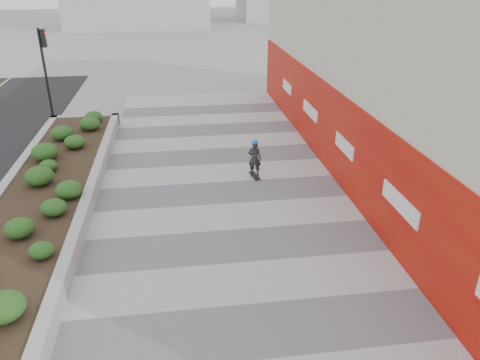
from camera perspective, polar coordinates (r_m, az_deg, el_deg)
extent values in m
cube|color=#A8A8AD|center=(10.97, 0.85, -13.58)|extent=(8.00, 36.00, 0.01)
cube|color=beige|center=(16.95, 22.28, 13.51)|extent=(6.00, 24.00, 8.00)
cube|color=red|center=(16.34, 11.70, 5.33)|extent=(0.12, 24.00, 3.00)
cube|color=#9E9EA0|center=(22.69, -18.33, 6.84)|extent=(3.00, 0.30, 0.55)
cube|color=#9E9EA0|center=(14.37, -18.34, -3.62)|extent=(0.30, 18.00, 0.55)
cube|color=#2D2116|center=(14.70, -23.50, -3.94)|extent=(2.40, 17.40, 0.50)
cylinder|color=black|center=(24.20, -22.59, 11.77)|extent=(0.12, 0.12, 4.20)
cube|color=black|center=(23.89, -22.82, 15.65)|extent=(0.18, 0.28, 0.80)
cylinder|color=#595654|center=(11.04, 3.49, -13.34)|extent=(0.44, 0.44, 0.01)
cube|color=black|center=(16.44, 1.77, 0.58)|extent=(0.31, 0.74, 0.02)
imported|color=#232328|center=(16.18, 1.80, 2.63)|extent=(0.53, 0.43, 1.25)
sphere|color=#1A88DE|center=(15.97, 1.83, 4.58)|extent=(0.23, 0.23, 0.23)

